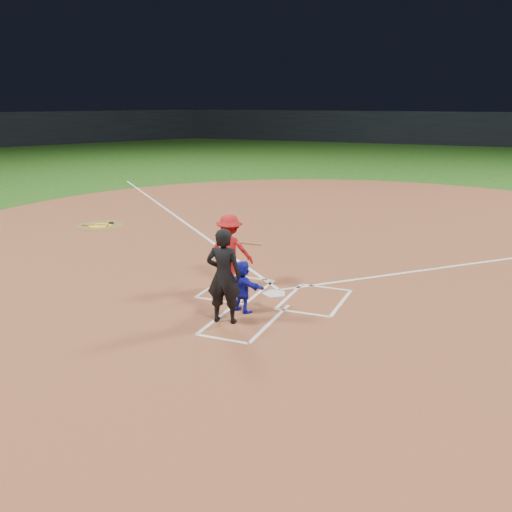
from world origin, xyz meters
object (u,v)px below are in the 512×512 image
at_px(catcher, 243,286).
at_px(umpire, 224,276).
at_px(on_deck_circle, 100,225).
at_px(home_plate, 274,294).
at_px(batter_at_plate, 230,250).

relative_size(catcher, umpire, 0.58).
distance_m(on_deck_circle, umpire, 10.41).
height_order(on_deck_circle, umpire, umpire).
distance_m(home_plate, on_deck_circle, 9.55).
xyz_separation_m(catcher, batter_at_plate, (-1.01, 1.53, 0.31)).
relative_size(home_plate, umpire, 0.31).
height_order(home_plate, catcher, catcher).
relative_size(on_deck_circle, catcher, 1.51).
xyz_separation_m(catcher, umpire, (-0.11, -0.67, 0.41)).
bearing_deg(batter_at_plate, catcher, -56.45).
height_order(catcher, batter_at_plate, batter_at_plate).
bearing_deg(home_plate, umpire, 80.23).
xyz_separation_m(home_plate, on_deck_circle, (-8.40, 4.53, -0.00)).
height_order(on_deck_circle, batter_at_plate, batter_at_plate).
relative_size(on_deck_circle, batter_at_plate, 0.97).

